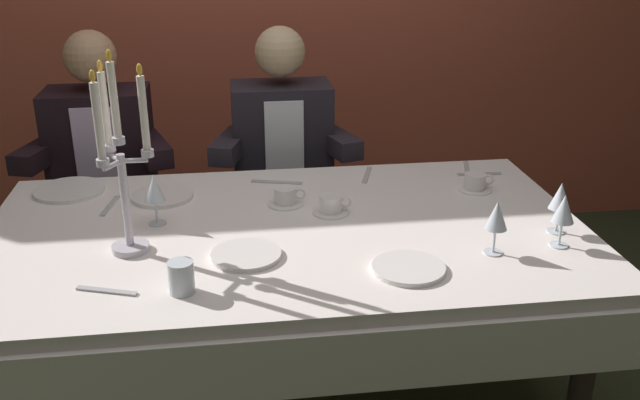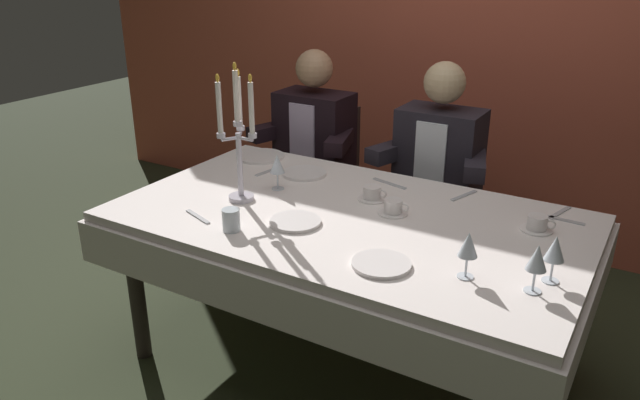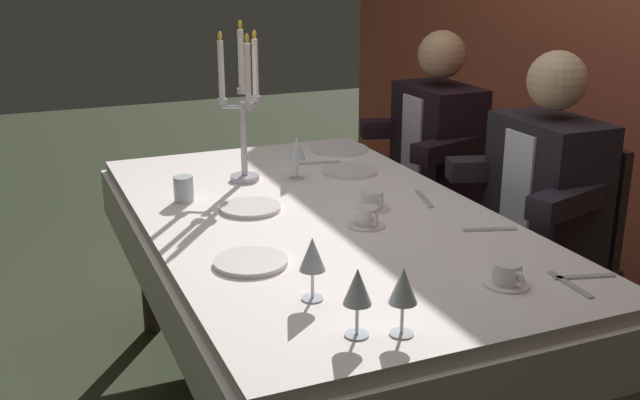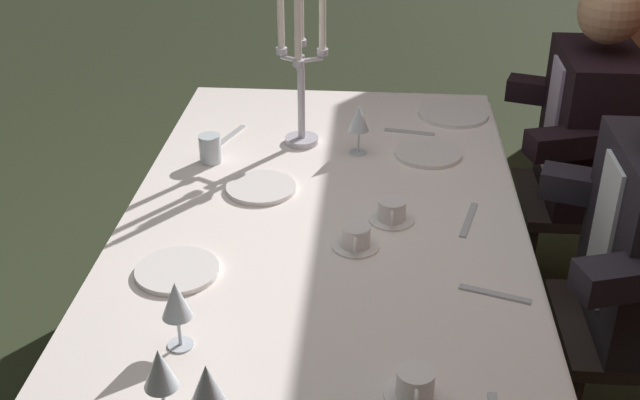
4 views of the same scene
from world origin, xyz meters
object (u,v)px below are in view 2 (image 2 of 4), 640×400
wine_glass_2 (555,249)px  dining_table (348,240)px  dinner_plate_3 (381,264)px  coffee_cup_2 (393,207)px  wine_glass_3 (537,259)px  coffee_cup_0 (537,224)px  wine_glass_1 (277,165)px  dinner_plate_0 (304,173)px  coffee_cup_1 (372,194)px  seated_diner_1 (439,159)px  dinner_plate_2 (295,222)px  water_tumbler_0 (231,220)px  dinner_plate_1 (261,156)px  candelabra (238,141)px  seated_diner_0 (315,137)px  wine_glass_0 (468,246)px

wine_glass_2 → dining_table: bearing=170.0°
dinner_plate_3 → coffee_cup_2: coffee_cup_2 is taller
wine_glass_3 → coffee_cup_0: 0.49m
wine_glass_3 → coffee_cup_2: 0.73m
wine_glass_1 → coffee_cup_0: 1.12m
dining_table → coffee_cup_0: size_ratio=14.70×
dining_table → dinner_plate_0: bearing=142.9°
coffee_cup_1 → seated_diner_1: 0.70m
dinner_plate_0 → seated_diner_1: (0.47, 0.58, -0.01)m
dinner_plate_2 → wine_glass_1: wine_glass_1 is taller
dinner_plate_2 → coffee_cup_1: 0.41m
dinner_plate_2 → wine_glass_3: 0.94m
water_tumbler_0 → coffee_cup_1: water_tumbler_0 is taller
dinner_plate_0 → dinner_plate_1: (-0.33, 0.10, 0.00)m
candelabra → dinner_plate_3: 0.86m
coffee_cup_2 → dinner_plate_3: bearing=-70.4°
dining_table → coffee_cup_0: coffee_cup_0 is taller
dinner_plate_2 → seated_diner_1: (0.20, 1.08, -0.01)m
dinner_plate_0 → coffee_cup_1: coffee_cup_1 is taller
water_tumbler_0 → seated_diner_0: seated_diner_0 is taller
dinner_plate_0 → coffee_cup_2: 0.60m
dinner_plate_0 → dinner_plate_1: size_ratio=0.87×
coffee_cup_0 → coffee_cup_1: same height
dinner_plate_2 → wine_glass_2: bearing=2.6°
dining_table → candelabra: 0.62m
wine_glass_0 → coffee_cup_1: size_ratio=1.24×
water_tumbler_0 → wine_glass_1: bearing=102.2°
dinner_plate_0 → seated_diner_0: 0.65m
dining_table → coffee_cup_0: 0.75m
candelabra → seated_diner_0: size_ratio=0.48×
wine_glass_0 → dinner_plate_1: bearing=153.1°
wine_glass_0 → wine_glass_1: 1.05m
water_tumbler_0 → wine_glass_2: bearing=11.2°
dinner_plate_0 → wine_glass_0: size_ratio=1.31×
wine_glass_2 → seated_diner_1: 1.29m
candelabra → water_tumbler_0: bearing=-59.1°
coffee_cup_1 → seated_diner_1: seated_diner_1 is taller
coffee_cup_1 → seated_diner_1: (0.04, 0.69, -0.03)m
dinner_plate_1 → wine_glass_3: (1.54, -0.65, 0.11)m
dining_table → dinner_plate_2: bearing=-125.5°
wine_glass_2 → coffee_cup_2: size_ratio=1.24×
dining_table → dinner_plate_1: 0.86m
dinner_plate_1 → seated_diner_1: bearing=30.6°
coffee_cup_1 → coffee_cup_2: 0.17m
dinner_plate_1 → seated_diner_1: size_ratio=0.20×
dinner_plate_1 → wine_glass_2: wine_glass_2 is taller
water_tumbler_0 → seated_diner_0: 1.32m
wine_glass_0 → seated_diner_1: seated_diner_1 is taller
coffee_cup_0 → seated_diner_1: seated_diner_1 is taller
seated_diner_0 → dinner_plate_1: bearing=-95.2°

